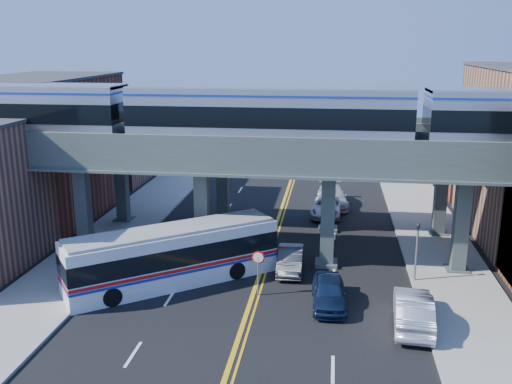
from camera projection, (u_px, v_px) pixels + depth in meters
ground at (245, 320)px, 29.09m from camera, size 120.00×120.00×0.00m
sidewalk_west at (106, 242)px, 40.16m from camera, size 5.00×70.00×0.16m
sidewalk_east at (442, 258)px, 37.14m from camera, size 5.00×70.00×0.16m
building_west_b at (47, 149)px, 45.45m from camera, size 8.00×14.00×11.00m
building_west_c at (110, 140)px, 58.28m from camera, size 8.00×10.00×8.00m
building_east_c at (487, 144)px, 53.30m from camera, size 8.00×10.00×9.00m
elevated_viaduct_near at (264, 164)px, 35.11m from camera, size 52.00×3.60×7.40m
elevated_viaduct_far at (276, 144)px, 41.81m from camera, size 52.00×3.60×7.40m
transit_train at (268, 115)px, 34.31m from camera, size 52.40×3.29×3.84m
stop_sign at (258, 266)px, 31.48m from camera, size 0.76×0.09×2.63m
traffic_signal at (417, 245)px, 33.04m from camera, size 0.15×0.18×4.10m
transit_bus at (173, 256)px, 33.13m from camera, size 11.67×9.75×3.23m
car_lane_a at (329, 292)px, 30.49m from camera, size 2.02×4.54×1.52m
car_lane_b at (290, 260)px, 35.19m from camera, size 1.62×4.39×1.43m
car_lane_c at (327, 207)px, 46.43m from camera, size 2.73×5.24×1.41m
car_lane_d at (332, 197)px, 49.09m from camera, size 2.89×5.94×1.66m
car_parked_curb at (413, 310)px, 28.25m from camera, size 2.20×5.33×1.72m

